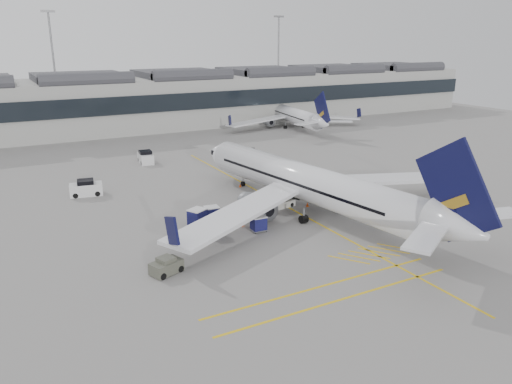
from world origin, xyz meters
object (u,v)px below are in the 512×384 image
baggage_cart_a (211,228)px  pushback_tug (166,266)px  belt_loader (277,203)px  airliner_main (311,184)px  ramp_agent_b (244,208)px  ramp_agent_a (243,220)px

baggage_cart_a → pushback_tug: 9.20m
belt_loader → pushback_tug: size_ratio=1.74×
airliner_main → belt_loader: size_ratio=8.23×
baggage_cart_a → ramp_agent_b: bearing=47.4°
belt_loader → ramp_agent_b: (-4.81, -0.78, 0.33)m
airliner_main → ramp_agent_a: airliner_main is taller
airliner_main → baggage_cart_a: bearing=176.0°
baggage_cart_a → ramp_agent_a: (4.08, 0.66, -0.07)m
baggage_cart_a → ramp_agent_b: 6.62m
airliner_main → pushback_tug: size_ratio=14.34×
baggage_cart_a → airliner_main: bearing=19.4°
airliner_main → pushback_tug: (-19.74, -7.02, -2.78)m
pushback_tug → ramp_agent_a: bearing=11.5°
pushback_tug → ramp_agent_b: bearing=17.3°
airliner_main → ramp_agent_a: 9.21m
ramp_agent_a → pushback_tug: 12.87m
baggage_cart_a → ramp_agent_b: size_ratio=0.95×
airliner_main → pushback_tug: airliner_main is taller
baggage_cart_a → ramp_agent_a: bearing=24.7°
airliner_main → belt_loader: bearing=118.0°
baggage_cart_a → pushback_tug: size_ratio=0.59×
baggage_cart_a → ramp_agent_a: 4.13m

